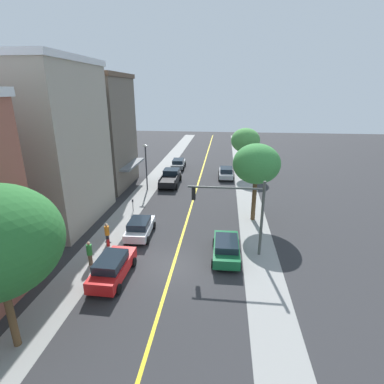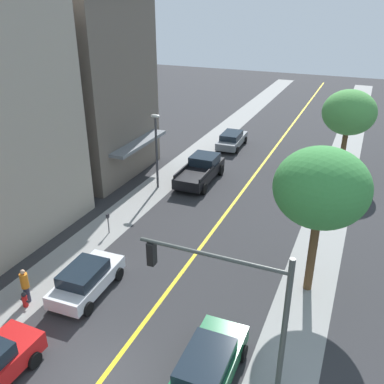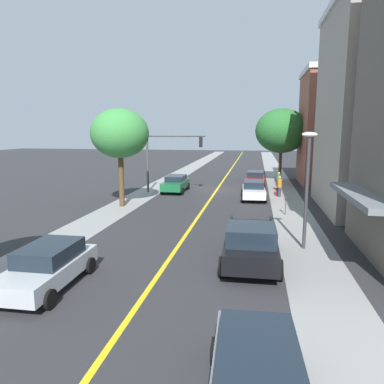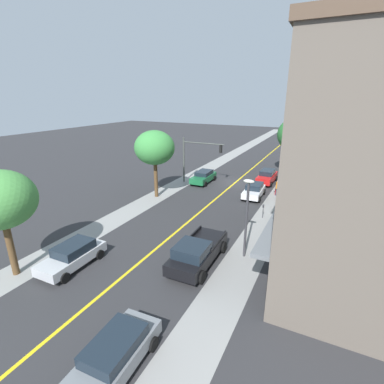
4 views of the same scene
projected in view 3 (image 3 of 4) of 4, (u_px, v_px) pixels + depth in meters
name	position (u px, v px, depth m)	size (l,w,h in m)	color
ground_plane	(217.00, 190.00, 33.67)	(140.00, 140.00, 0.00)	#2D2D30
sidewalk_left	(283.00, 192.00, 32.61)	(2.58, 126.00, 0.01)	gray
sidewalk_right	(154.00, 188.00, 34.74)	(2.58, 126.00, 0.01)	gray
road_centerline_stripe	(217.00, 190.00, 33.67)	(0.20, 126.00, 0.00)	yellow
brick_apartment_block	(359.00, 128.00, 36.05)	(11.44, 8.26, 11.63)	#935142
street_tree_right_corner	(120.00, 134.00, 25.55)	(4.16, 4.16, 7.10)	brown
street_tree_left_far	(282.00, 131.00, 38.83)	(5.65, 5.65, 7.91)	brown
fire_hydrant	(277.00, 192.00, 30.51)	(0.44, 0.24, 0.77)	red
parking_meter	(286.00, 202.00, 23.60)	(0.12, 0.18, 1.26)	#4C4C51
traffic_light_mast	(166.00, 151.00, 31.62)	(5.35, 0.32, 5.62)	#474C47
street_lamp	(307.00, 176.00, 16.35)	(0.70, 0.36, 5.46)	#38383D
red_sedan_left_curb	(255.00, 179.00, 34.68)	(2.02, 4.51, 1.63)	red
grey_sedan_left_curb	(258.00, 381.00, 6.85)	(2.16, 4.76, 1.45)	slate
white_sedan_left_curb	(254.00, 190.00, 28.93)	(2.12, 4.18, 1.49)	silver
silver_sedan_right_curb	(48.00, 266.00, 12.65)	(2.10, 4.38, 1.51)	#B7BABF
green_sedan_right_curb	(176.00, 183.00, 32.66)	(2.07, 4.54, 1.47)	#196638
black_pickup_truck	(251.00, 242.00, 14.97)	(2.44, 5.64, 1.80)	black
pedestrian_green_shirt	(279.00, 181.00, 32.95)	(0.38, 0.38, 1.76)	brown
pedestrian_orange_shirt	(280.00, 186.00, 30.09)	(0.36, 0.36, 1.75)	#33384C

